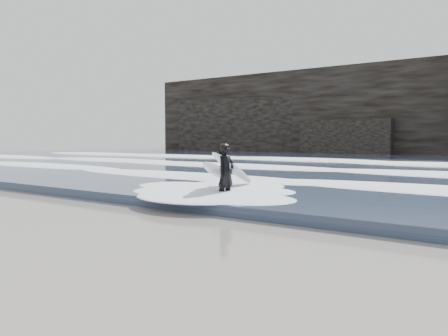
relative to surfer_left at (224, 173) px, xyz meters
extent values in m
plane|color=#8B5C4C|center=(-0.77, -5.17, -0.91)|extent=(120.00, 120.00, 0.00)
cube|color=#2C3952|center=(-0.77, 23.83, -0.76)|extent=(90.00, 52.00, 0.30)
cube|color=black|center=(-0.77, 40.83, 4.09)|extent=(70.00, 9.00, 10.00)
ellipsoid|color=white|center=(-0.77, 3.83, -0.51)|extent=(60.00, 3.20, 0.20)
ellipsoid|color=white|center=(-0.77, 10.83, -0.49)|extent=(60.00, 4.00, 0.24)
ellipsoid|color=white|center=(-0.77, 19.83, -0.46)|extent=(60.00, 4.80, 0.30)
imported|color=black|center=(0.09, -0.01, -0.01)|extent=(0.50, 0.70, 1.80)
ellipsoid|color=white|center=(-0.31, 0.04, 0.03)|extent=(1.25, 2.21, 0.81)
imported|color=black|center=(-0.93, 1.25, -0.02)|extent=(0.86, 1.00, 1.78)
ellipsoid|color=white|center=(-0.51, 1.25, 0.04)|extent=(0.77, 2.10, 1.25)
camera|label=1|loc=(7.64, -10.95, 1.06)|focal=35.00mm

